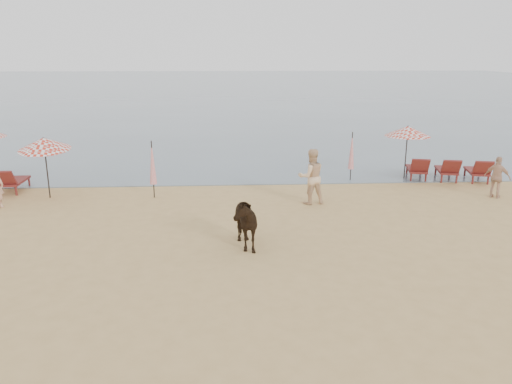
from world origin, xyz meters
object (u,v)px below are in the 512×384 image
lounger_cluster_right (448,169)px  umbrella_open_left_b (44,144)px  beachgoer_right_b (497,177)px  beachgoer_right_a (311,176)px  cow (241,220)px  umbrella_closed_right (352,151)px  umbrella_closed_left (152,163)px  umbrella_open_right (408,131)px

lounger_cluster_right → umbrella_open_left_b: (-15.66, -1.72, 1.53)m
lounger_cluster_right → beachgoer_right_b: beachgoer_right_b is taller
beachgoer_right_a → cow: bearing=47.3°
umbrella_closed_right → beachgoer_right_b: (4.69, -2.85, -0.49)m
umbrella_closed_right → beachgoer_right_a: 3.88m
beachgoer_right_a → lounger_cluster_right: bearing=-164.4°
umbrella_open_left_b → cow: (6.88, -5.20, -1.25)m
umbrella_closed_right → cow: 8.60m
umbrella_closed_right → beachgoer_right_b: 5.51m
beachgoer_right_a → beachgoer_right_b: size_ratio=1.27×
umbrella_closed_right → umbrella_open_left_b: bearing=-170.5°
lounger_cluster_right → cow: bearing=-129.2°
umbrella_closed_right → umbrella_closed_left: bearing=-164.8°
beachgoer_right_a → beachgoer_right_b: bearing=173.0°
umbrella_open_right → beachgoer_right_a: 5.69m
beachgoer_right_a → umbrella_open_left_b: bearing=-17.4°
umbrella_open_left_b → umbrella_closed_right: size_ratio=1.14×
umbrella_closed_left → umbrella_closed_right: 8.10m
umbrella_open_left_b → beachgoer_right_a: umbrella_open_left_b is taller
umbrella_open_left_b → lounger_cluster_right: bearing=-3.1°
umbrella_closed_right → cow: size_ratio=1.15×
umbrella_open_left_b → beachgoer_right_a: 9.58m
umbrella_open_left_b → beachgoer_right_a: bearing=-16.8°
umbrella_closed_right → beachgoer_right_b: umbrella_closed_right is taller
lounger_cluster_right → umbrella_open_right: bearing=-178.5°
umbrella_closed_left → cow: umbrella_closed_left is taller
lounger_cluster_right → beachgoer_right_b: (0.67, -2.62, 0.29)m
umbrella_closed_left → umbrella_closed_right: umbrella_closed_left is taller
umbrella_open_left_b → umbrella_closed_right: (11.64, 1.95, -0.75)m
lounger_cluster_right → beachgoer_right_a: beachgoer_right_a is taller
cow → beachgoer_right_a: 4.72m
cow → lounger_cluster_right: bearing=25.2°
lounger_cluster_right → umbrella_closed_right: (-4.02, 0.23, 0.77)m
umbrella_closed_right → beachgoer_right_b: bearing=-31.2°
lounger_cluster_right → beachgoer_right_a: bearing=-141.9°
beachgoer_right_b → umbrella_closed_left: bearing=38.6°
umbrella_open_right → umbrella_closed_left: umbrella_open_right is taller
beachgoer_right_a → umbrella_open_right: bearing=-153.8°
beachgoer_right_b → lounger_cluster_right: bearing=-33.6°
umbrella_open_left_b → umbrella_closed_left: 3.89m
umbrella_closed_left → cow: 5.91m
beachgoer_right_b → umbrella_open_right: bearing=-9.3°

